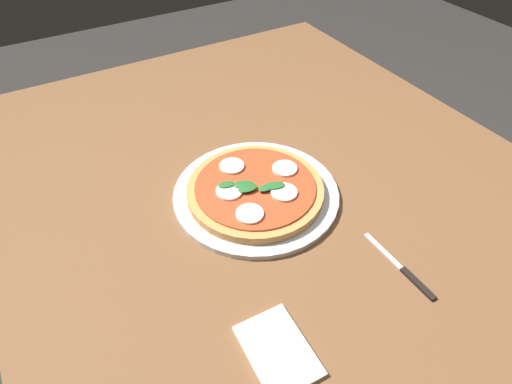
% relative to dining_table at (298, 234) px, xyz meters
% --- Properties ---
extents(ground_plane, '(6.00, 6.00, 0.00)m').
position_rel_dining_table_xyz_m(ground_plane, '(0.00, 0.00, -0.64)').
color(ground_plane, '#2D2B28').
extents(dining_table, '(1.59, 1.13, 0.72)m').
position_rel_dining_table_xyz_m(dining_table, '(0.00, 0.00, 0.00)').
color(dining_table, brown).
rests_on(dining_table, ground_plane).
extents(serving_tray, '(0.34, 0.34, 0.01)m').
position_rel_dining_table_xyz_m(serving_tray, '(0.08, 0.06, 0.08)').
color(serving_tray, silver).
rests_on(serving_tray, dining_table).
extents(pizza, '(0.28, 0.28, 0.03)m').
position_rel_dining_table_xyz_m(pizza, '(0.08, 0.06, 0.10)').
color(pizza, tan).
rests_on(pizza, serving_tray).
extents(napkin, '(0.13, 0.10, 0.01)m').
position_rel_dining_table_xyz_m(napkin, '(-0.23, 0.20, 0.08)').
color(napkin, white).
rests_on(napkin, dining_table).
extents(knife, '(0.17, 0.01, 0.01)m').
position_rel_dining_table_xyz_m(knife, '(-0.22, -0.07, 0.08)').
color(knife, black).
rests_on(knife, dining_table).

